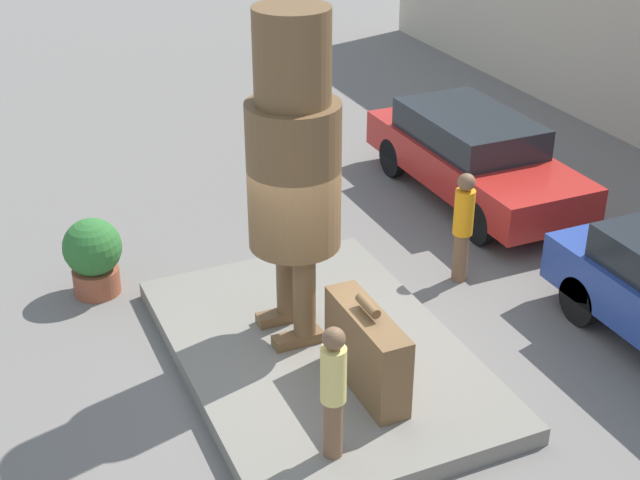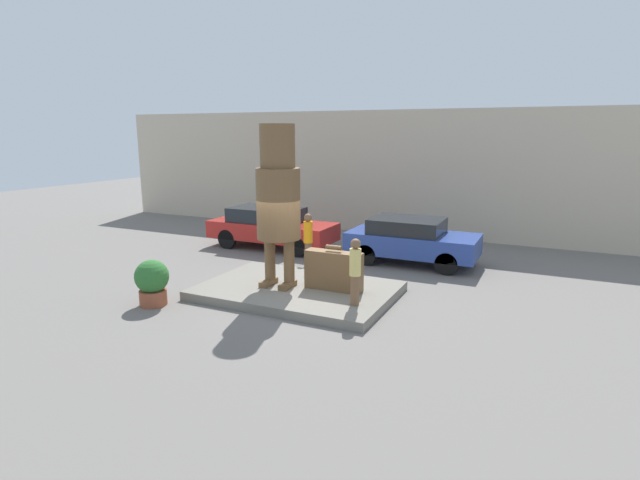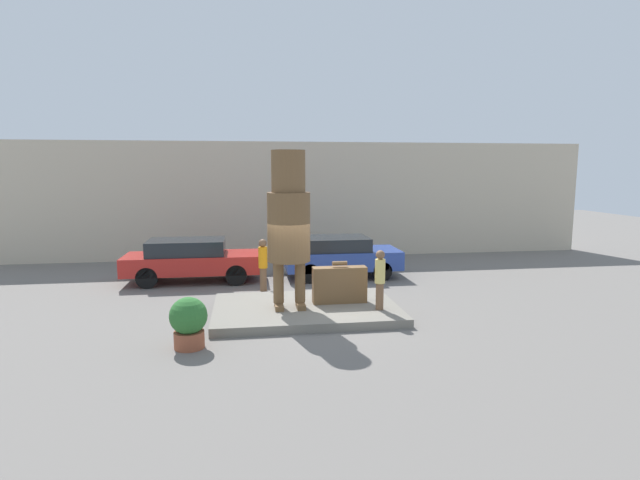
# 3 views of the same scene
# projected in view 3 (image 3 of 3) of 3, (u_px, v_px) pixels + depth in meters

# --- Properties ---
(ground_plane) EXTENTS (60.00, 60.00, 0.00)m
(ground_plane) POSITION_uv_depth(u_px,v_px,m) (306.00, 314.00, 13.57)
(ground_plane) COLOR slate
(pedestal) EXTENTS (4.95, 3.37, 0.23)m
(pedestal) POSITION_uv_depth(u_px,v_px,m) (306.00, 309.00, 13.55)
(pedestal) COLOR slate
(pedestal) RESTS_ON ground_plane
(building_backdrop) EXTENTS (28.00, 0.60, 5.06)m
(building_backdrop) POSITION_uv_depth(u_px,v_px,m) (281.00, 200.00, 22.03)
(building_backdrop) COLOR beige
(building_backdrop) RESTS_ON ground_plane
(statue_figure) EXTENTS (1.12, 1.12, 4.15)m
(statue_figure) POSITION_uv_depth(u_px,v_px,m) (289.00, 217.00, 13.00)
(statue_figure) COLOR brown
(statue_figure) RESTS_ON pedestal
(giant_suitcase) EXTENTS (1.49, 0.39, 1.16)m
(giant_suitcase) POSITION_uv_depth(u_px,v_px,m) (340.00, 285.00, 13.77)
(giant_suitcase) COLOR brown
(giant_suitcase) RESTS_ON pedestal
(tourist) EXTENTS (0.27, 0.27, 1.58)m
(tourist) POSITION_uv_depth(u_px,v_px,m) (380.00, 277.00, 13.02)
(tourist) COLOR brown
(tourist) RESTS_ON pedestal
(parked_car_red) EXTENTS (4.68, 1.77, 1.49)m
(parked_car_red) POSITION_uv_depth(u_px,v_px,m) (192.00, 259.00, 17.26)
(parked_car_red) COLOR #B2231E
(parked_car_red) RESTS_ON ground_plane
(parked_car_blue) EXTENTS (4.11, 1.89, 1.47)m
(parked_car_blue) POSITION_uv_depth(u_px,v_px,m) (341.00, 255.00, 18.05)
(parked_car_blue) COLOR #284293
(parked_car_blue) RESTS_ON ground_plane
(planter_pot) EXTENTS (0.83, 0.83, 1.14)m
(planter_pot) POSITION_uv_depth(u_px,v_px,m) (189.00, 321.00, 10.90)
(planter_pot) COLOR brown
(planter_pot) RESTS_ON ground_plane
(worker_hivis) EXTENTS (0.29, 0.29, 1.69)m
(worker_hivis) POSITION_uv_depth(u_px,v_px,m) (263.00, 263.00, 15.93)
(worker_hivis) COLOR brown
(worker_hivis) RESTS_ON ground_plane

